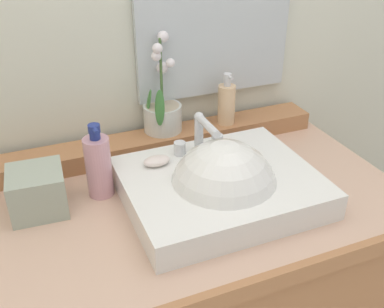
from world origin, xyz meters
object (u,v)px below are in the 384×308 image
object	(u,v)px
soap_bar	(157,161)
soap_dispenser	(227,103)
potted_plant	(162,110)
tissue_box	(37,191)
sink_basin	(222,190)
lotion_bottle	(98,165)

from	to	relation	value
soap_bar	soap_dispenser	world-z (taller)	soap_dispenser
potted_plant	tissue_box	bearing A→B (deg)	-153.65
sink_basin	soap_dispenser	xyz separation A→B (m)	(0.16, 0.30, 0.09)
lotion_bottle	sink_basin	bearing A→B (deg)	-28.60
soap_bar	tissue_box	distance (m)	0.30
potted_plant	soap_bar	bearing A→B (deg)	-113.10
soap_bar	lotion_bottle	world-z (taller)	lotion_bottle
tissue_box	sink_basin	bearing A→B (deg)	-17.87
sink_basin	lotion_bottle	world-z (taller)	lotion_bottle
soap_dispenser	tissue_box	world-z (taller)	soap_dispenser
potted_plant	lotion_bottle	bearing A→B (deg)	-142.28
sink_basin	soap_bar	size ratio (longest dim) A/B	6.74
sink_basin	potted_plant	bearing A→B (deg)	96.77
tissue_box	soap_bar	bearing A→B (deg)	-3.85
sink_basin	tissue_box	world-z (taller)	sink_basin
lotion_bottle	tissue_box	bearing A→B (deg)	-175.84
lotion_bottle	tissue_box	size ratio (longest dim) A/B	1.52
lotion_bottle	tissue_box	distance (m)	0.16
sink_basin	lotion_bottle	distance (m)	0.32
sink_basin	soap_dispenser	distance (m)	0.35
soap_dispenser	lotion_bottle	world-z (taller)	soap_dispenser
soap_dispenser	lotion_bottle	distance (m)	0.46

